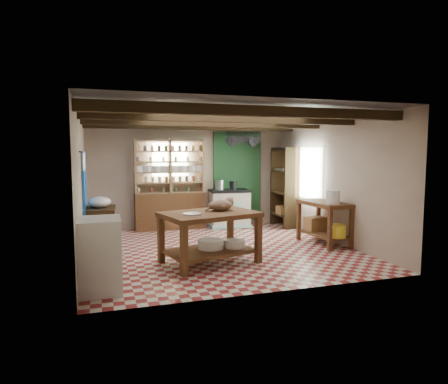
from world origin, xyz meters
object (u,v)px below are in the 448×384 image
object	(u,v)px
stove	(229,208)
prep_table	(101,229)
work_table	(210,238)
right_counter	(324,223)
cat	(221,205)
white_cabinet	(100,255)

from	to	relation	value
stove	prep_table	xyz separation A→B (m)	(-3.12, -1.54, -0.06)
prep_table	stove	bearing A→B (deg)	30.46
work_table	stove	bearing A→B (deg)	51.61
work_table	stove	world-z (taller)	stove
work_table	right_counter	size ratio (longest dim) A/B	1.26
prep_table	cat	world-z (taller)	cat
prep_table	right_counter	xyz separation A→B (m)	(4.38, -0.84, 0.02)
right_counter	cat	world-z (taller)	cat
work_table	cat	world-z (taller)	cat
work_table	cat	bearing A→B (deg)	11.31
stove	prep_table	world-z (taller)	stove
white_cabinet	cat	distance (m)	2.30
right_counter	prep_table	bearing A→B (deg)	165.81
cat	stove	bearing A→B (deg)	44.65
work_table	right_counter	world-z (taller)	right_counter
right_counter	cat	size ratio (longest dim) A/B	2.90
work_table	stove	xyz separation A→B (m)	(1.35, 3.01, 0.04)
cat	white_cabinet	bearing A→B (deg)	-177.90
stove	prep_table	size ratio (longest dim) A/B	1.16
prep_table	work_table	bearing A→B (deg)	-35.48
white_cabinet	cat	world-z (taller)	cat
prep_table	white_cabinet	world-z (taller)	white_cabinet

